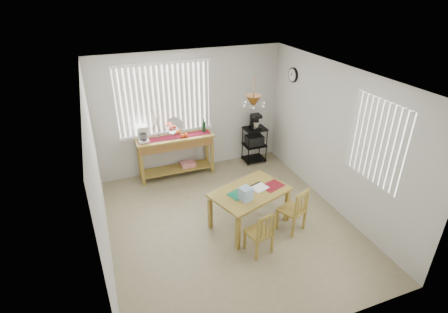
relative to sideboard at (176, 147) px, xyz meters
name	(u,v)px	position (x,y,z in m)	size (l,w,h in m)	color
ground	(230,224)	(0.43, -2.00, -0.68)	(4.00, 4.50, 0.01)	#978A66
room_shell	(230,135)	(0.43, -1.99, 1.02)	(4.20, 4.70, 2.70)	silver
sideboard	(176,147)	(0.00, 0.00, 0.00)	(1.60, 0.45, 0.90)	#A38637
sideboard_items	(161,132)	(-0.28, 0.02, 0.37)	(1.52, 0.38, 0.69)	maroon
wire_cart	(254,142)	(1.82, 0.00, -0.18)	(0.49, 0.39, 0.83)	black
cart_items	(255,122)	(1.82, 0.00, 0.31)	(0.19, 0.23, 0.34)	black
dining_table	(250,195)	(0.74, -2.10, -0.08)	(1.45, 1.18, 0.67)	#A38637
table_items	(249,192)	(0.66, -2.24, 0.08)	(1.05, 0.51, 0.22)	#157752
chair_left	(260,233)	(0.61, -2.81, -0.30)	(0.42, 0.42, 0.77)	#A38637
chair_right	(294,210)	(1.37, -2.51, -0.27)	(0.50, 0.50, 0.82)	#A38637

